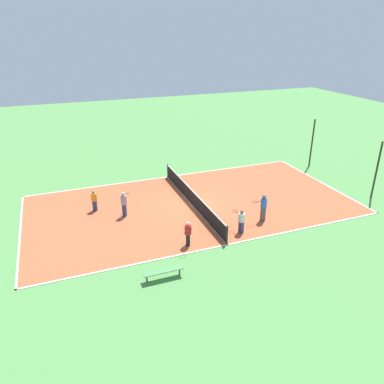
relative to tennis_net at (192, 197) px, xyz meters
name	(u,v)px	position (x,y,z in m)	size (l,w,h in m)	color
ground_plane	(192,205)	(0.00, 0.00, -0.56)	(80.00, 80.00, 0.00)	#518E47
court_surface	(192,205)	(0.00, 0.00, -0.55)	(10.57, 20.67, 0.02)	#B75633
tennis_net	(192,197)	(0.00, 0.00, 0.00)	(10.37, 0.10, 1.06)	black
bench	(163,272)	(6.80, -4.00, -0.17)	(0.36, 1.86, 0.45)	#4C8C4C
player_baseline_gray	(124,202)	(0.04, -4.39, 0.37)	(0.97, 0.76, 1.59)	navy
player_near_blue	(263,205)	(3.53, 3.12, 0.44)	(0.37, 0.94, 1.70)	#4C4C51
player_far_white	(241,220)	(4.34, 1.26, 0.24)	(0.97, 0.49, 1.39)	navy
player_center_orange	(94,199)	(-1.36, -5.97, 0.22)	(0.45, 0.45, 1.36)	navy
player_coach_red	(188,232)	(4.55, -1.97, 0.23)	(0.98, 0.70, 1.38)	black
tennis_ball_right_alley	(237,200)	(0.57, 2.97, -0.51)	(0.07, 0.07, 0.07)	#CCE033
tennis_ball_near_net	(122,188)	(-4.17, -3.75, -0.51)	(0.07, 0.07, 0.07)	#CCE033
tennis_ball_midcourt	(244,179)	(-2.72, 5.22, -0.51)	(0.07, 0.07, 0.07)	#CCE033
fence_post_back_left	(312,143)	(-3.34, 11.63, 1.40)	(0.12, 0.12, 3.93)	black
fence_post_back_right	(377,171)	(3.34, 11.63, 1.40)	(0.12, 0.12, 3.93)	black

